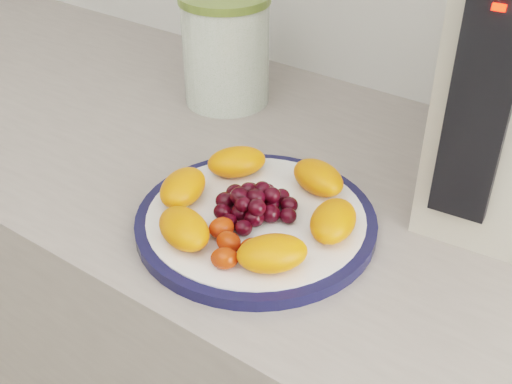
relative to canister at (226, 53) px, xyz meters
The scene contains 6 objects.
plate_rim 0.35m from the canister, 46.48° to the right, with size 0.29×0.29×0.01m, color #111336.
plate_face 0.35m from the canister, 46.48° to the right, with size 0.26×0.26×0.02m, color white.
canister is the anchor object (origin of this frame).
appliance_panel 0.47m from the canister, 18.95° to the right, with size 0.06×0.02×0.26m, color black.
appliance_led 0.51m from the canister, 20.18° to the right, with size 0.01×0.01×0.01m, color #FF0C05.
fruit_plate 0.35m from the canister, 47.16° to the right, with size 0.25×0.25×0.04m.
Camera 1 is at (0.29, 0.58, 1.37)m, focal length 45.00 mm.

